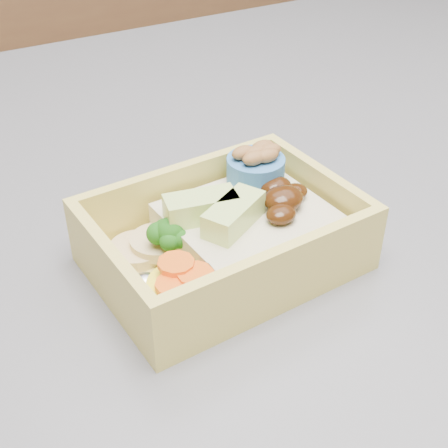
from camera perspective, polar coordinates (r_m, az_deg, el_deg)
bento_box at (r=0.39m, az=0.49°, el=-0.89°), size 0.17×0.12×0.06m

